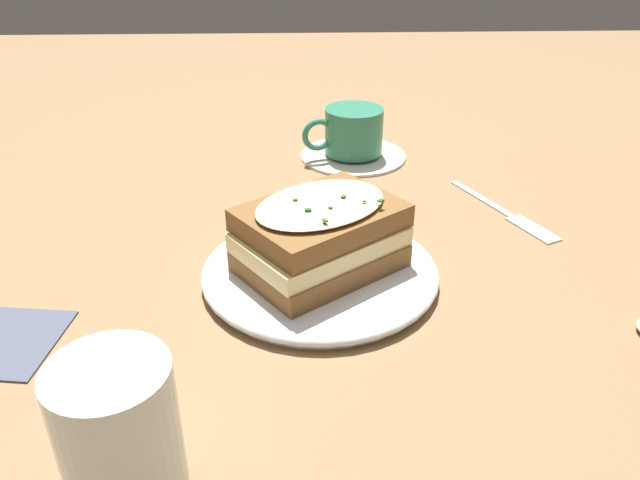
{
  "coord_description": "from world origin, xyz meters",
  "views": [
    {
      "loc": [
        0.05,
        0.51,
        0.33
      ],
      "look_at": [
        0.03,
        -0.0,
        0.04
      ],
      "focal_mm": 35.0,
      "sensor_mm": 36.0,
      "label": 1
    }
  ],
  "objects_px": {
    "sandwich": "(320,234)",
    "teacup_with_saucer": "(353,137)",
    "water_glass": "(118,430)",
    "fork": "(512,216)",
    "dinner_plate": "(320,271)"
  },
  "relations": [
    {
      "from": "dinner_plate",
      "to": "sandwich",
      "type": "bearing_deg",
      "value": -102.3
    },
    {
      "from": "dinner_plate",
      "to": "teacup_with_saucer",
      "type": "relative_size",
      "value": 1.54
    },
    {
      "from": "sandwich",
      "to": "fork",
      "type": "height_order",
      "value": "sandwich"
    },
    {
      "from": "water_glass",
      "to": "teacup_with_saucer",
      "type": "bearing_deg",
      "value": -108.81
    },
    {
      "from": "sandwich",
      "to": "teacup_with_saucer",
      "type": "xyz_separation_m",
      "value": [
        -0.06,
        -0.31,
        -0.02
      ]
    },
    {
      "from": "dinner_plate",
      "to": "fork",
      "type": "height_order",
      "value": "dinner_plate"
    },
    {
      "from": "dinner_plate",
      "to": "water_glass",
      "type": "distance_m",
      "value": 0.28
    },
    {
      "from": "dinner_plate",
      "to": "fork",
      "type": "bearing_deg",
      "value": -152.12
    },
    {
      "from": "teacup_with_saucer",
      "to": "water_glass",
      "type": "height_order",
      "value": "water_glass"
    },
    {
      "from": "water_glass",
      "to": "fork",
      "type": "distance_m",
      "value": 0.51
    },
    {
      "from": "sandwich",
      "to": "teacup_with_saucer",
      "type": "relative_size",
      "value": 1.2
    },
    {
      "from": "sandwich",
      "to": "fork",
      "type": "distance_m",
      "value": 0.26
    },
    {
      "from": "water_glass",
      "to": "fork",
      "type": "height_order",
      "value": "water_glass"
    },
    {
      "from": "sandwich",
      "to": "water_glass",
      "type": "xyz_separation_m",
      "value": [
        0.13,
        0.24,
        -0.0
      ]
    },
    {
      "from": "dinner_plate",
      "to": "teacup_with_saucer",
      "type": "bearing_deg",
      "value": -100.34
    }
  ]
}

